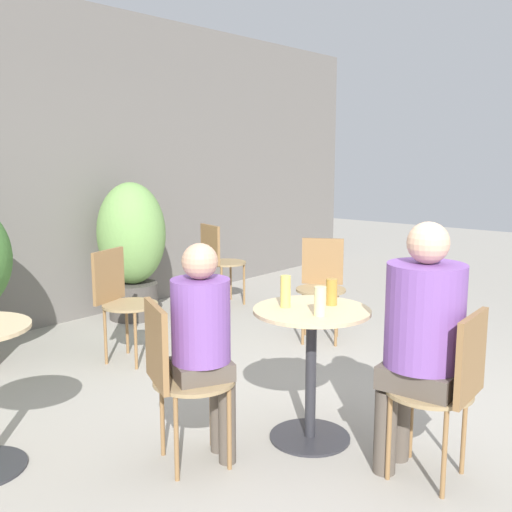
{
  "coord_description": "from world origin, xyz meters",
  "views": [
    {
      "loc": [
        -2.78,
        -1.68,
        1.59
      ],
      "look_at": [
        -0.15,
        0.53,
        1.01
      ],
      "focal_mm": 42.0,
      "sensor_mm": 36.0,
      "label": 1
    }
  ],
  "objects_px": {
    "cafe_table_near": "(311,351)",
    "bistro_chair_3": "(218,256)",
    "bistro_chair_2": "(120,294)",
    "bistro_chair_0": "(176,368)",
    "beer_glass_2": "(285,291)",
    "potted_plant_1": "(132,244)",
    "seated_person_0": "(204,332)",
    "bistro_chair_5": "(322,279)",
    "beer_glass_0": "(320,301)",
    "beer_glass_1": "(332,292)",
    "bistro_chair_1": "(449,380)",
    "seated_person_1": "(421,330)"
  },
  "relations": [
    {
      "from": "bistro_chair_3",
      "to": "seated_person_0",
      "type": "bearing_deg",
      "value": 148.79
    },
    {
      "from": "bistro_chair_2",
      "to": "bistro_chair_3",
      "type": "xyz_separation_m",
      "value": [
        1.74,
        0.61,
        0.0
      ]
    },
    {
      "from": "cafe_table_near",
      "to": "bistro_chair_5",
      "type": "distance_m",
      "value": 1.92
    },
    {
      "from": "seated_person_0",
      "to": "bistro_chair_5",
      "type": "bearing_deg",
      "value": -44.36
    },
    {
      "from": "bistro_chair_5",
      "to": "seated_person_1",
      "type": "bearing_deg",
      "value": -74.61
    },
    {
      "from": "cafe_table_near",
      "to": "bistro_chair_0",
      "type": "bearing_deg",
      "value": 153.11
    },
    {
      "from": "cafe_table_near",
      "to": "beer_glass_0",
      "type": "bearing_deg",
      "value": -128.7
    },
    {
      "from": "bistro_chair_2",
      "to": "beer_glass_0",
      "type": "relative_size",
      "value": 5.56
    },
    {
      "from": "cafe_table_near",
      "to": "bistro_chair_3",
      "type": "height_order",
      "value": "bistro_chair_3"
    },
    {
      "from": "cafe_table_near",
      "to": "bistro_chair_0",
      "type": "xyz_separation_m",
      "value": [
        -0.69,
        0.35,
        0.01
      ]
    },
    {
      "from": "cafe_table_near",
      "to": "bistro_chair_1",
      "type": "bearing_deg",
      "value": -86.89
    },
    {
      "from": "beer_glass_0",
      "to": "beer_glass_1",
      "type": "bearing_deg",
      "value": 19.2
    },
    {
      "from": "bistro_chair_1",
      "to": "beer_glass_1",
      "type": "relative_size",
      "value": 5.83
    },
    {
      "from": "bistro_chair_1",
      "to": "beer_glass_1",
      "type": "distance_m",
      "value": 0.8
    },
    {
      "from": "cafe_table_near",
      "to": "beer_glass_2",
      "type": "xyz_separation_m",
      "value": [
        -0.07,
        0.13,
        0.33
      ]
    },
    {
      "from": "bistro_chair_3",
      "to": "beer_glass_0",
      "type": "height_order",
      "value": "beer_glass_0"
    },
    {
      "from": "bistro_chair_3",
      "to": "seated_person_1",
      "type": "distance_m",
      "value": 3.64
    },
    {
      "from": "seated_person_0",
      "to": "beer_glass_1",
      "type": "xyz_separation_m",
      "value": [
        0.7,
        -0.31,
        0.13
      ]
    },
    {
      "from": "seated_person_0",
      "to": "potted_plant_1",
      "type": "xyz_separation_m",
      "value": [
        1.54,
        2.52,
        0.04
      ]
    },
    {
      "from": "beer_glass_2",
      "to": "potted_plant_1",
      "type": "relative_size",
      "value": 0.13
    },
    {
      "from": "bistro_chair_5",
      "to": "bistro_chair_0",
      "type": "bearing_deg",
      "value": -104.25
    },
    {
      "from": "cafe_table_near",
      "to": "bistro_chair_2",
      "type": "xyz_separation_m",
      "value": [
        0.14,
        1.9,
        0.01
      ]
    },
    {
      "from": "seated_person_0",
      "to": "potted_plant_1",
      "type": "bearing_deg",
      "value": -4.51
    },
    {
      "from": "bistro_chair_3",
      "to": "beer_glass_0",
      "type": "xyz_separation_m",
      "value": [
        -1.98,
        -2.62,
        0.31
      ]
    },
    {
      "from": "bistro_chair_2",
      "to": "bistro_chair_5",
      "type": "height_order",
      "value": "same"
    },
    {
      "from": "cafe_table_near",
      "to": "beer_glass_1",
      "type": "distance_m",
      "value": 0.35
    },
    {
      "from": "seated_person_1",
      "to": "beer_glass_1",
      "type": "bearing_deg",
      "value": -103.71
    },
    {
      "from": "bistro_chair_0",
      "to": "seated_person_1",
      "type": "distance_m",
      "value": 1.23
    },
    {
      "from": "bistro_chair_2",
      "to": "potted_plant_1",
      "type": "xyz_separation_m",
      "value": [
        0.84,
        0.9,
        0.21
      ]
    },
    {
      "from": "cafe_table_near",
      "to": "bistro_chair_3",
      "type": "bearing_deg",
      "value": 53.04
    },
    {
      "from": "seated_person_1",
      "to": "bistro_chair_5",
      "type": "bearing_deg",
      "value": -137.22
    },
    {
      "from": "beer_glass_2",
      "to": "bistro_chair_1",
      "type": "bearing_deg",
      "value": -83.19
    },
    {
      "from": "beer_glass_1",
      "to": "bistro_chair_2",
      "type": "bearing_deg",
      "value": 90.08
    },
    {
      "from": "bistro_chair_1",
      "to": "bistro_chair_3",
      "type": "xyz_separation_m",
      "value": [
        1.84,
        3.27,
        0.0
      ]
    },
    {
      "from": "beer_glass_1",
      "to": "seated_person_1",
      "type": "bearing_deg",
      "value": -100.6
    },
    {
      "from": "beer_glass_2",
      "to": "beer_glass_0",
      "type": "bearing_deg",
      "value": -96.11
    },
    {
      "from": "cafe_table_near",
      "to": "beer_glass_2",
      "type": "relative_size",
      "value": 4.24
    },
    {
      "from": "bistro_chair_1",
      "to": "cafe_table_near",
      "type": "bearing_deg",
      "value": -90.0
    },
    {
      "from": "bistro_chair_3",
      "to": "beer_glass_0",
      "type": "distance_m",
      "value": 3.3
    },
    {
      "from": "bistro_chair_5",
      "to": "beer_glass_1",
      "type": "distance_m",
      "value": 1.85
    },
    {
      "from": "cafe_table_near",
      "to": "potted_plant_1",
      "type": "bearing_deg",
      "value": 70.7
    },
    {
      "from": "bistro_chair_1",
      "to": "seated_person_0",
      "type": "xyz_separation_m",
      "value": [
        -0.6,
        1.05,
        0.17
      ]
    },
    {
      "from": "bistro_chair_2",
      "to": "beer_glass_0",
      "type": "height_order",
      "value": "beer_glass_0"
    },
    {
      "from": "bistro_chair_3",
      "to": "bistro_chair_5",
      "type": "distance_m",
      "value": 1.5
    },
    {
      "from": "bistro_chair_0",
      "to": "beer_glass_2",
      "type": "distance_m",
      "value": 0.73
    },
    {
      "from": "bistro_chair_0",
      "to": "beer_glass_0",
      "type": "xyz_separation_m",
      "value": [
        0.6,
        -0.46,
        0.31
      ]
    },
    {
      "from": "bistro_chair_5",
      "to": "potted_plant_1",
      "type": "distance_m",
      "value": 1.9
    },
    {
      "from": "bistro_chair_1",
      "to": "beer_glass_0",
      "type": "distance_m",
      "value": 0.74
    },
    {
      "from": "cafe_table_near",
      "to": "seated_person_0",
      "type": "distance_m",
      "value": 0.65
    },
    {
      "from": "seated_person_0",
      "to": "beer_glass_0",
      "type": "bearing_deg",
      "value": -103.68
    }
  ]
}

